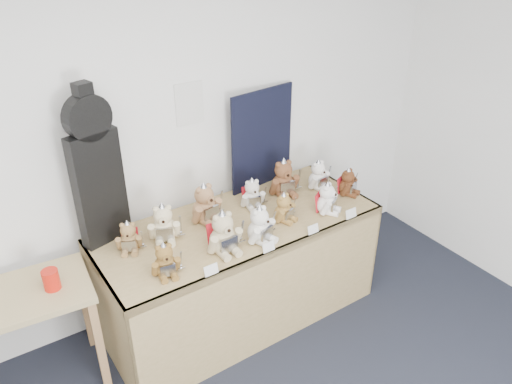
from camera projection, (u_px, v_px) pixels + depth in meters
room_shell at (189, 104)px, 3.42m from camera, size 6.00×6.00×6.00m
display_table at (245, 249)px, 3.52m from camera, size 2.02×0.88×0.83m
side_table at (13, 314)px, 2.96m from camera, size 0.96×0.58×0.77m
guitar_case at (96, 169)px, 3.07m from camera, size 0.34×0.18×1.06m
navy_board at (262, 139)px, 3.80m from camera, size 0.58×0.10×0.78m
red_cup at (51, 280)px, 2.94m from camera, size 0.10×0.10×0.13m
teddy_front_far_left at (165, 261)px, 2.94m from camera, size 0.20×0.17×0.24m
teddy_front_left at (223, 234)px, 3.14m from camera, size 0.26×0.22×0.32m
teddy_front_centre at (260, 226)px, 3.24m from camera, size 0.24×0.22×0.29m
teddy_front_right at (284, 209)px, 3.47m from camera, size 0.20×0.18×0.23m
teddy_front_far_right at (327, 200)px, 3.57m from camera, size 0.21×0.21×0.26m
teddy_front_end at (348, 183)px, 3.80m from camera, size 0.20×0.19×0.24m
teddy_back_left at (164, 225)px, 3.25m from camera, size 0.23×0.23×0.29m
teddy_back_centre_left at (205, 205)px, 3.45m from camera, size 0.27×0.23×0.32m
teddy_back_centre_right at (252, 195)px, 3.64m from camera, size 0.20×0.18×0.25m
teddy_back_right at (284, 179)px, 3.79m from camera, size 0.26×0.23×0.32m
teddy_back_end at (318, 176)px, 3.89m from camera, size 0.21×0.18×0.26m
teddy_back_far_left at (129, 238)px, 3.16m from camera, size 0.18×0.18×0.23m
entry_card_a at (211, 270)px, 2.97m from camera, size 0.09×0.02×0.07m
entry_card_b at (269, 247)px, 3.17m from camera, size 0.09×0.02×0.06m
entry_card_c at (313, 229)px, 3.36m from camera, size 0.09×0.02×0.06m
entry_card_d at (351, 214)px, 3.52m from camera, size 0.10×0.02×0.07m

